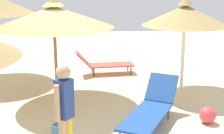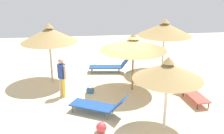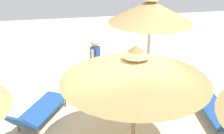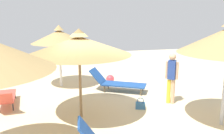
{
  "view_description": "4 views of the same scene",
  "coord_description": "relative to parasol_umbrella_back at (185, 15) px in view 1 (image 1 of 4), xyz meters",
  "views": [
    {
      "loc": [
        -0.42,
        7.49,
        3.03
      ],
      "look_at": [
        -1.03,
        0.7,
        1.2
      ],
      "focal_mm": 52.6,
      "sensor_mm": 36.0,
      "label": 1
    },
    {
      "loc": [
        -10.93,
        1.73,
        5.02
      ],
      "look_at": [
        -0.87,
        0.47,
        1.54
      ],
      "focal_mm": 43.23,
      "sensor_mm": 36.0,
      "label": 2
    },
    {
      "loc": [
        -1.13,
        -5.66,
        4.47
      ],
      "look_at": [
        0.1,
        0.9,
        1.54
      ],
      "focal_mm": 47.6,
      "sensor_mm": 36.0,
      "label": 3
    },
    {
      "loc": [
        6.95,
        -1.35,
        2.99
      ],
      "look_at": [
        -0.66,
        0.58,
        1.27
      ],
      "focal_mm": 38.16,
      "sensor_mm": 36.0,
      "label": 4
    }
  ],
  "objects": [
    {
      "name": "person_standing_near_left",
      "position": [
        3.03,
        3.57,
        -1.11
      ],
      "size": [
        0.32,
        0.36,
        1.75
      ],
      "color": "tan",
      "rests_on": "ground"
    },
    {
      "name": "parasol_umbrella_back",
      "position": [
        0.0,
        0.0,
        0.0
      ],
      "size": [
        2.29,
        2.29,
        2.59
      ],
      "color": "white",
      "rests_on": "ground"
    },
    {
      "name": "handbag",
      "position": [
        3.26,
        2.38,
        -1.98
      ],
      "size": [
        0.23,
        0.34,
        0.38
      ],
      "color": "#336699",
      "rests_on": "ground"
    },
    {
      "name": "lounge_chair_center",
      "position": [
        2.06,
        -1.88,
        -1.75
      ],
      "size": [
        1.93,
        0.74,
        0.78
      ],
      "color": "#CC4C3F",
      "rests_on": "ground"
    },
    {
      "name": "lounge_chair_far_right",
      "position": [
        1.3,
        2.1,
        -1.73
      ],
      "size": [
        1.68,
        2.26,
        0.87
      ],
      "color": "#1E478C",
      "rests_on": "ground"
    },
    {
      "name": "ground",
      "position": [
        3.13,
        1.04,
        -2.16
      ],
      "size": [
        24.0,
        24.0,
        0.1
      ],
      "primitive_type": "cube",
      "color": "beige"
    },
    {
      "name": "parasol_umbrella_near_right",
      "position": [
        3.4,
        0.44,
        0.05
      ],
      "size": [
        2.96,
        2.96,
        2.62
      ],
      "color": "olive",
      "rests_on": "ground"
    },
    {
      "name": "beach_ball",
      "position": [
        0.05,
        2.15,
        -1.93
      ],
      "size": [
        0.36,
        0.36,
        0.36
      ],
      "primitive_type": "sphere",
      "color": "#D83F4C",
      "rests_on": "ground"
    }
  ]
}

